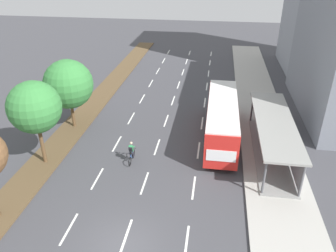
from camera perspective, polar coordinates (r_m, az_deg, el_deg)
name	(u,v)px	position (r m, az deg, el deg)	size (l,w,h in m)	color
ground_plane	(123,246)	(19.73, -7.83, -19.84)	(140.00, 140.00, 0.00)	#424247
median_strip	(99,98)	(37.90, -11.84, 4.73)	(2.60, 52.00, 0.12)	brown
sidewalk_right	(259,108)	(35.99, 15.50, 3.06)	(4.50, 52.00, 0.15)	#ADAAA3
lane_divider_left	(137,108)	(35.00, -5.37, 3.14)	(0.14, 47.43, 0.01)	white
lane_divider_center	(170,110)	(34.37, 0.32, 2.80)	(0.14, 47.43, 0.01)	white
lane_divider_right	(204,112)	(34.09, 6.16, 2.41)	(0.14, 47.43, 0.01)	white
bus_shelter	(277,134)	(27.28, 18.25, -1.35)	(2.90, 11.75, 2.86)	gray
bus	(222,117)	(28.63, 9.30, 1.63)	(2.54, 11.29, 3.37)	red
cyclist	(131,153)	(25.73, -6.35, -4.63)	(0.46, 1.82, 1.71)	black
median_tree_second	(35,107)	(25.40, -22.07, 3.01)	(3.83, 3.83, 6.54)	brown
median_tree_third	(68,84)	(30.54, -16.83, 6.92)	(4.35, 4.35, 6.31)	brown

